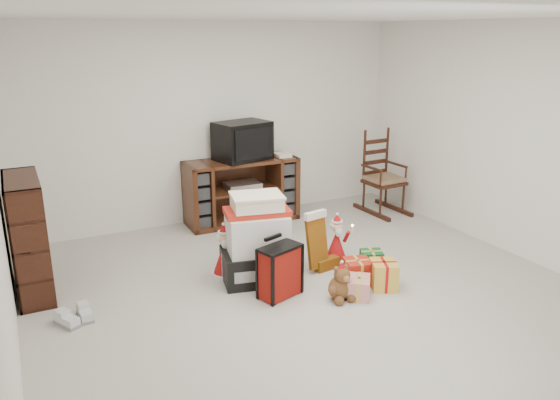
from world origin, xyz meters
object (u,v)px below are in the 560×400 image
object	(u,v)px
santa_figurine	(336,243)
gift_cluster	(374,274)
bookshelf	(28,238)
tv_stand	(242,191)
gift_pile	(257,244)
crt_television	(243,141)
teddy_bear	(340,285)
red_suitcase	(280,271)
rocking_chair	(381,183)
sneaker_pair	(76,317)
mrs_claus_figurine	(224,256)

from	to	relation	value
santa_figurine	gift_cluster	xyz separation A→B (m)	(0.02, -0.65, -0.09)
bookshelf	santa_figurine	size ratio (longest dim) A/B	2.07
tv_stand	gift_cluster	xyz separation A→B (m)	(0.41, -2.32, -0.29)
gift_pile	crt_television	distance (m)	1.91
bookshelf	santa_figurine	distance (m)	3.03
gift_pile	teddy_bear	world-z (taller)	gift_pile
gift_pile	red_suitcase	distance (m)	0.44
bookshelf	rocking_chair	distance (m)	4.45
tv_stand	santa_figurine	world-z (taller)	tv_stand
crt_television	sneaker_pair	bearing A→B (deg)	-155.91
mrs_claus_figurine	crt_television	xyz separation A→B (m)	(0.83, 1.45, 0.85)
red_suitcase	sneaker_pair	bearing A→B (deg)	150.17
santa_figurine	rocking_chair	bearing A→B (deg)	39.15
gift_pile	gift_cluster	xyz separation A→B (m)	(0.95, -0.63, -0.26)
sneaker_pair	crt_television	distance (m)	3.06
red_suitcase	teddy_bear	size ratio (longest dim) A/B	1.75
gift_cluster	teddy_bear	bearing A→B (deg)	-167.06
rocking_chair	santa_figurine	xyz separation A→B (m)	(-1.48, -1.20, -0.19)
tv_stand	sneaker_pair	distance (m)	2.90
red_suitcase	bookshelf	bearing A→B (deg)	132.40
teddy_bear	santa_figurine	size ratio (longest dim) A/B	0.62
gift_pile	rocking_chair	bearing A→B (deg)	39.18
bookshelf	sneaker_pair	xyz separation A→B (m)	(0.27, -0.78, -0.49)
gift_pile	mrs_claus_figurine	xyz separation A→B (m)	(-0.26, 0.24, -0.17)
gift_pile	red_suitcase	size ratio (longest dim) A/B	1.48
gift_cluster	santa_figurine	bearing A→B (deg)	91.58
tv_stand	santa_figurine	bearing A→B (deg)	-75.73
mrs_claus_figurine	santa_figurine	bearing A→B (deg)	-10.19
tv_stand	red_suitcase	world-z (taller)	tv_stand
teddy_bear	tv_stand	bearing A→B (deg)	89.01
tv_stand	sneaker_pair	xyz separation A→B (m)	(-2.28, -1.75, -0.37)
tv_stand	mrs_claus_figurine	bearing A→B (deg)	-117.84
santa_figurine	mrs_claus_figurine	xyz separation A→B (m)	(-1.19, 0.21, 0.00)
santa_figurine	sneaker_pair	bearing A→B (deg)	-178.07
gift_pile	gift_cluster	bearing A→B (deg)	-21.14
teddy_bear	santa_figurine	distance (m)	0.87
tv_stand	sneaker_pair	bearing A→B (deg)	-141.24
red_suitcase	gift_pile	bearing A→B (deg)	76.19
rocking_chair	teddy_bear	world-z (taller)	rocking_chair
gift_pile	sneaker_pair	size ratio (longest dim) A/B	2.64
red_suitcase	rocking_chair	bearing A→B (deg)	16.53
sneaker_pair	gift_cluster	xyz separation A→B (m)	(2.68, -0.56, 0.07)
bookshelf	santa_figurine	world-z (taller)	bookshelf
rocking_chair	sneaker_pair	world-z (taller)	rocking_chair
bookshelf	gift_cluster	bearing A→B (deg)	-24.45
rocking_chair	crt_television	world-z (taller)	crt_television
gift_pile	tv_stand	bearing A→B (deg)	84.27
santa_figurine	tv_stand	bearing A→B (deg)	103.12
mrs_claus_figurine	sneaker_pair	bearing A→B (deg)	-168.34
rocking_chair	gift_cluster	bearing A→B (deg)	-131.07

